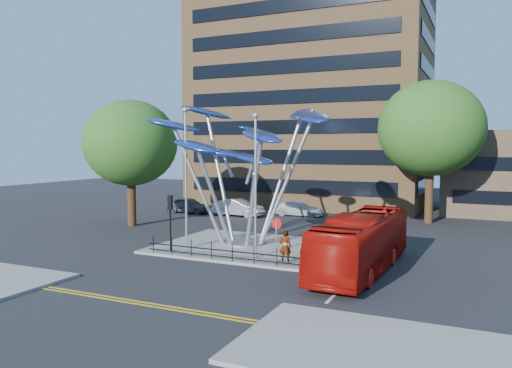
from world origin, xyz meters
The scene contains 19 objects.
ground centered at (0.00, 0.00, 0.00)m, with size 120.00×120.00×0.00m, color black.
traffic_island centered at (-1.00, 6.00, 0.07)m, with size 12.00×9.00×0.15m, color slate.
pavement_right centered at (11.00, -7.00, 0.07)m, with size 12.00×6.00×0.15m, color slate.
double_yellow_near centered at (0.00, -6.00, 0.01)m, with size 40.00×0.12×0.01m, color gold.
double_yellow_far centered at (0.00, -6.30, 0.01)m, with size 40.00×0.12×0.01m, color gold.
brick_tower centered at (-6.00, 32.00, 15.00)m, with size 25.00×15.00×30.00m, color olive.
tree_right centered at (8.00, 22.00, 8.04)m, with size 8.80×8.80×12.11m.
tree_left centered at (-14.00, 10.00, 6.79)m, with size 7.60×7.60×10.32m.
leaf_sculpture centered at (-2.07, 6.68, 6.87)m, with size 12.72×9.54×9.51m.
street_lamp_left centered at (-4.50, 3.50, 5.36)m, with size 0.36×0.36×8.80m.
street_lamp_right centered at (0.50, 3.00, 5.09)m, with size 0.36×0.36×8.30m.
traffic_light_island centered at (-5.00, 2.50, 2.61)m, with size 0.28×0.18×3.42m.
no_entry_sign_island centered at (2.00, 2.52, 1.82)m, with size 0.60×0.10×2.45m.
pedestrian_railing_front centered at (-1.00, 1.70, 0.55)m, with size 10.00×0.06×1.00m.
red_bus centered at (6.60, 3.02, 1.53)m, with size 2.57×10.98×3.06m, color #9D0D07.
pedestrian centered at (2.53, 2.50, 1.06)m, with size 0.66×0.43×1.82m, color gray.
parked_car_left centered at (-14.08, 18.76, 0.76)m, with size 1.80×4.48×1.53m, color #43464B.
parked_car_mid centered at (-8.65, 18.77, 0.81)m, with size 1.72×4.93×1.62m, color #B1B4B9.
parked_car_right centered at (-3.66, 21.47, 0.68)m, with size 1.91×4.71×1.37m, color silver.
Camera 1 is at (12.43, -22.61, 6.55)m, focal length 35.00 mm.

